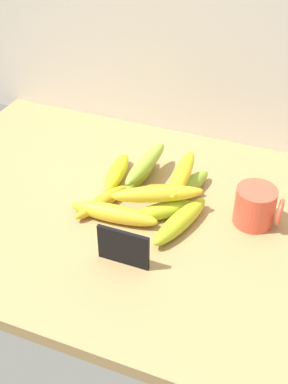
% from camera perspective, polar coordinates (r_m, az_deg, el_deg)
% --- Properties ---
extents(counter_top, '(1.10, 0.76, 0.03)m').
position_cam_1_polar(counter_top, '(1.17, -1.90, -2.52)').
color(counter_top, tan).
rests_on(counter_top, ground).
extents(back_wall, '(1.30, 0.02, 0.70)m').
position_cam_1_polar(back_wall, '(1.33, 4.81, 19.04)').
color(back_wall, beige).
rests_on(back_wall, ground).
extents(chalkboard_sign, '(0.11, 0.02, 0.08)m').
position_cam_1_polar(chalkboard_sign, '(1.01, -2.35, -6.45)').
color(chalkboard_sign, black).
rests_on(chalkboard_sign, counter_top).
extents(coffee_mug, '(0.10, 0.09, 0.09)m').
position_cam_1_polar(coffee_mug, '(1.13, 12.64, -1.62)').
color(coffee_mug, '#E2513A').
rests_on(coffee_mug, counter_top).
extents(banana_0, '(0.10, 0.19, 0.04)m').
position_cam_1_polar(banana_0, '(1.19, 4.65, 0.30)').
color(banana_0, '#8AAB2F').
rests_on(banana_0, counter_top).
extents(banana_1, '(0.05, 0.16, 0.04)m').
position_cam_1_polar(banana_1, '(1.24, -0.32, 2.07)').
color(banana_1, '#93B732').
rests_on(banana_1, counter_top).
extents(banana_2, '(0.21, 0.06, 0.04)m').
position_cam_1_polar(banana_2, '(1.12, -3.49, -2.45)').
color(banana_2, yellow).
rests_on(banana_2, counter_top).
extents(banana_3, '(0.09, 0.16, 0.03)m').
position_cam_1_polar(banana_3, '(1.16, -4.82, -1.11)').
color(banana_3, gold).
rests_on(banana_3, counter_top).
extents(banana_4, '(0.06, 0.16, 0.04)m').
position_cam_1_polar(banana_4, '(1.25, -3.09, 2.30)').
color(banana_4, yellow).
rests_on(banana_4, counter_top).
extents(banana_5, '(0.14, 0.13, 0.04)m').
position_cam_1_polar(banana_5, '(1.12, 1.85, -2.33)').
color(banana_5, gold).
rests_on(banana_5, counter_top).
extents(banana_6, '(0.18, 0.10, 0.03)m').
position_cam_1_polar(banana_6, '(1.19, 2.43, 0.14)').
color(banana_6, '#BD8B1C').
rests_on(banana_6, counter_top).
extents(banana_7, '(0.09, 0.20, 0.04)m').
position_cam_1_polar(banana_7, '(1.10, 4.20, -3.29)').
color(banana_7, '#B0C023').
rests_on(banana_7, counter_top).
extents(banana_8, '(0.06, 0.20, 0.04)m').
position_cam_1_polar(banana_8, '(1.21, 0.22, 3.26)').
color(banana_8, '#96B53A').
rests_on(banana_8, banana_1).
extents(banana_9, '(0.20, 0.13, 0.04)m').
position_cam_1_polar(banana_9, '(1.11, 1.52, -0.23)').
color(banana_9, yellow).
rests_on(banana_9, banana_5).
extents(banana_10, '(0.05, 0.20, 0.04)m').
position_cam_1_polar(banana_10, '(1.17, 4.38, 2.10)').
color(banana_10, yellow).
rests_on(banana_10, banana_0).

